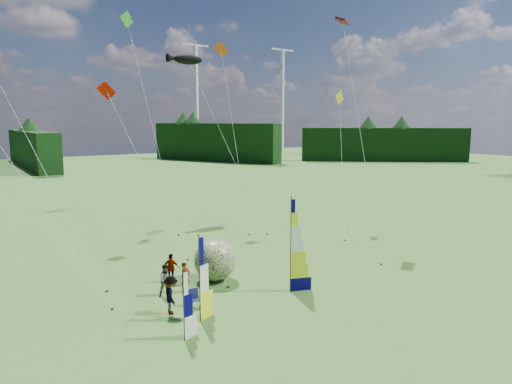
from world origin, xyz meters
TOP-DOWN VIEW (x-y plane):
  - ground at (0.00, 0.00)m, footprint 220.00×220.00m
  - treeline_ring at (0.00, 0.00)m, footprint 210.00×210.00m
  - turbine_left at (70.00, 95.00)m, footprint 8.00×1.20m
  - turbine_right at (45.00, 102.00)m, footprint 8.00×1.20m
  - feather_banner_main at (0.46, 2.82)m, footprint 1.33×0.58m
  - side_banner_left at (-5.35, 2.19)m, footprint 1.07×0.46m
  - side_banner_far at (-6.75, 0.93)m, footprint 0.89×0.29m
  - bol_inflatable at (-2.06, 6.71)m, footprint 3.18×3.18m
  - spectator_a at (-4.31, 5.98)m, footprint 0.70×0.57m
  - spectator_b at (-5.39, 6.02)m, footprint 0.88×0.50m
  - spectator_c at (-6.09, 3.81)m, footprint 0.71×1.27m
  - spectator_d at (-4.29, 7.89)m, footprint 0.98×0.97m
  - camp_chair at (-4.81, 3.83)m, footprint 0.61×0.61m
  - kite_whale at (6.40, 20.10)m, footprint 6.17×16.18m
  - kite_rainbow_delta at (-9.98, 12.73)m, footprint 9.80×13.76m
  - kite_parafoil at (10.12, 7.16)m, footprint 11.22×13.48m
  - small_kite_red at (-2.78, 15.76)m, footprint 7.91×12.53m
  - small_kite_orange at (6.03, 17.66)m, footprint 6.56×9.17m
  - small_kite_yellow at (12.70, 11.47)m, footprint 7.64×8.48m
  - small_kite_pink at (-11.11, 9.45)m, footprint 10.70×11.93m
  - small_kite_green at (0.48, 22.49)m, footprint 7.04×12.29m

SIDE VIEW (x-z plane):
  - ground at x=0.00m, z-range 0.00..0.00m
  - camp_chair at x=-4.81m, z-range 0.00..0.92m
  - spectator_a at x=-4.31m, z-range 0.00..1.66m
  - spectator_d at x=-4.29m, z-range 0.00..1.68m
  - spectator_b at x=-5.39m, z-range 0.00..1.74m
  - spectator_c at x=-6.09m, z-range 0.00..1.86m
  - bol_inflatable at x=-2.06m, z-range 0.00..2.44m
  - side_banner_far at x=-6.75m, z-range 0.00..2.98m
  - side_banner_left at x=-5.35m, z-range 0.00..4.01m
  - feather_banner_main at x=0.46m, z-range 0.00..5.13m
  - treeline_ring at x=0.00m, z-range 0.00..8.00m
  - small_kite_yellow at x=12.70m, z-range 0.00..12.32m
  - small_kite_red at x=-2.78m, z-range 0.00..12.76m
  - small_kite_pink at x=-11.11m, z-range 0.00..12.93m
  - kite_rainbow_delta at x=-9.98m, z-range 0.00..15.29m
  - small_kite_orange at x=6.03m, z-range 0.00..16.68m
  - kite_whale at x=6.40m, z-range 0.00..16.90m
  - kite_parafoil at x=10.12m, z-range 0.00..18.74m
  - small_kite_green at x=0.48m, z-range 0.00..19.74m
  - turbine_left at x=70.00m, z-range 0.00..30.00m
  - turbine_right at x=45.00m, z-range 0.00..30.00m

